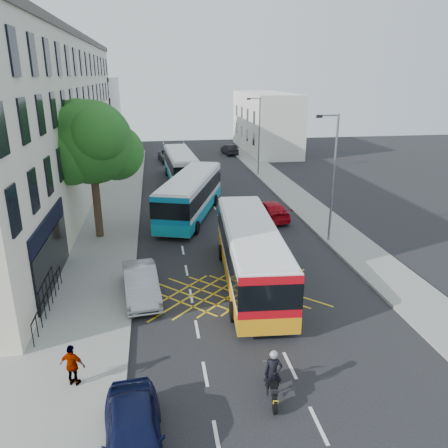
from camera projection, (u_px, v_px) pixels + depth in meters
name	position (u px, v px, depth m)	size (l,w,h in m)	color
ground	(290.00, 365.00, 16.37)	(120.00, 120.00, 0.00)	black
pavement_left	(100.00, 237.00, 29.10)	(5.00, 70.00, 0.15)	gray
pavement_right	(328.00, 225.00, 31.47)	(3.00, 70.00, 0.15)	gray
terrace_main	(35.00, 122.00, 34.99)	(8.30, 45.00, 13.50)	beige
terrace_far	(88.00, 113.00, 64.07)	(8.00, 20.00, 10.00)	silver
building_right	(265.00, 122.00, 61.55)	(6.00, 18.00, 8.00)	silver
street_tree	(91.00, 143.00, 27.05)	(6.30, 5.70, 8.80)	#382619
lamp_near	(332.00, 172.00, 27.00)	(1.45, 0.15, 8.00)	slate
lamp_far	(258.00, 132.00, 45.69)	(1.45, 0.15, 8.00)	slate
railings	(48.00, 300.00, 19.65)	(0.08, 5.60, 1.14)	black
bus_near	(251.00, 253.00, 22.40)	(3.44, 11.40, 3.16)	silver
bus_mid	(191.00, 195.00, 33.04)	(6.08, 11.59, 3.19)	silver
bus_far	(181.00, 166.00, 44.20)	(3.07, 10.85, 3.02)	silver
motorbike	(273.00, 376.00, 14.48)	(0.71, 2.07, 1.84)	black
parked_car_blue	(134.00, 434.00, 12.30)	(1.70, 4.22, 1.44)	#0D1235
parked_car_silver	(141.00, 283.00, 21.16)	(1.58, 4.53, 1.49)	#9B9DA2
red_hatchback	(270.00, 210.00, 32.85)	(1.91, 4.69, 1.36)	#AE0713
distant_car_grey	(170.00, 156.00, 54.55)	(2.42, 5.25, 1.46)	#414549
distant_car_dark	(229.00, 150.00, 59.50)	(1.41, 4.04, 1.33)	black
pedestrian_far	(73.00, 365.00, 14.90)	(0.91, 0.38, 1.55)	gray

